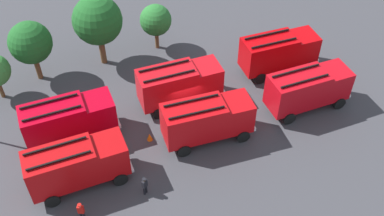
{
  "coord_description": "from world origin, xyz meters",
  "views": [
    {
      "loc": [
        -11.26,
        -24.26,
        27.47
      ],
      "look_at": [
        0.0,
        0.0,
        1.4
      ],
      "focal_mm": 42.87,
      "sensor_mm": 36.0,
      "label": 1
    }
  ],
  "objects_px": {
    "fire_truck_4": "(179,83)",
    "traffic_cone_0": "(190,115)",
    "firefighter_1": "(145,185)",
    "tree_2": "(97,21)",
    "fire_truck_0": "(77,164)",
    "fire_truck_1": "(207,119)",
    "fire_truck_2": "(308,88)",
    "firefighter_0": "(81,211)",
    "traffic_cone_1": "(150,137)",
    "fire_truck_5": "(279,51)",
    "tree_1": "(30,43)",
    "fire_truck_3": "(69,119)",
    "tree_3": "(156,20)"
  },
  "relations": [
    {
      "from": "fire_truck_4",
      "to": "traffic_cone_0",
      "type": "height_order",
      "value": "fire_truck_4"
    },
    {
      "from": "firefighter_1",
      "to": "tree_2",
      "type": "xyz_separation_m",
      "value": [
        1.79,
        15.87,
        3.73
      ]
    },
    {
      "from": "fire_truck_0",
      "to": "fire_truck_1",
      "type": "distance_m",
      "value": 10.28
    },
    {
      "from": "fire_truck_1",
      "to": "tree_2",
      "type": "distance_m",
      "value": 13.91
    },
    {
      "from": "fire_truck_2",
      "to": "firefighter_1",
      "type": "height_order",
      "value": "fire_truck_2"
    },
    {
      "from": "firefighter_0",
      "to": "traffic_cone_1",
      "type": "relative_size",
      "value": 2.56
    },
    {
      "from": "firefighter_0",
      "to": "firefighter_1",
      "type": "relative_size",
      "value": 1.02
    },
    {
      "from": "fire_truck_1",
      "to": "fire_truck_5",
      "type": "xyz_separation_m",
      "value": [
        9.73,
        4.97,
        0.0
      ]
    },
    {
      "from": "fire_truck_2",
      "to": "tree_1",
      "type": "height_order",
      "value": "tree_1"
    },
    {
      "from": "traffic_cone_0",
      "to": "traffic_cone_1",
      "type": "bearing_deg",
      "value": -167.46
    },
    {
      "from": "fire_truck_3",
      "to": "traffic_cone_0",
      "type": "height_order",
      "value": "fire_truck_3"
    },
    {
      "from": "fire_truck_3",
      "to": "firefighter_0",
      "type": "xyz_separation_m",
      "value": [
        -1.29,
        -7.67,
        -1.2
      ]
    },
    {
      "from": "fire_truck_5",
      "to": "traffic_cone_1",
      "type": "xyz_separation_m",
      "value": [
        -13.93,
        -3.25,
        -1.82
      ]
    },
    {
      "from": "fire_truck_0",
      "to": "fire_truck_5",
      "type": "relative_size",
      "value": 0.99
    },
    {
      "from": "fire_truck_3",
      "to": "fire_truck_5",
      "type": "height_order",
      "value": "same"
    },
    {
      "from": "fire_truck_0",
      "to": "traffic_cone_0",
      "type": "relative_size",
      "value": 11.32
    },
    {
      "from": "fire_truck_3",
      "to": "firefighter_1",
      "type": "relative_size",
      "value": 4.37
    },
    {
      "from": "fire_truck_2",
      "to": "fire_truck_4",
      "type": "distance_m",
      "value": 10.71
    },
    {
      "from": "fire_truck_1",
      "to": "tree_3",
      "type": "distance_m",
      "value": 13.01
    },
    {
      "from": "firefighter_0",
      "to": "fire_truck_1",
      "type": "bearing_deg",
      "value": 135.71
    },
    {
      "from": "tree_2",
      "to": "traffic_cone_0",
      "type": "xyz_separation_m",
      "value": [
        4.33,
        -10.29,
        -4.35
      ]
    },
    {
      "from": "tree_1",
      "to": "fire_truck_4",
      "type": "bearing_deg",
      "value": -39.17
    },
    {
      "from": "fire_truck_1",
      "to": "traffic_cone_0",
      "type": "bearing_deg",
      "value": 102.0
    },
    {
      "from": "fire_truck_2",
      "to": "tree_2",
      "type": "xyz_separation_m",
      "value": [
        -13.76,
        13.2,
        2.51
      ]
    },
    {
      "from": "fire_truck_1",
      "to": "fire_truck_3",
      "type": "bearing_deg",
      "value": 162.27
    },
    {
      "from": "firefighter_0",
      "to": "traffic_cone_1",
      "type": "distance_m",
      "value": 8.39
    },
    {
      "from": "traffic_cone_0",
      "to": "tree_3",
      "type": "bearing_deg",
      "value": 83.6
    },
    {
      "from": "fire_truck_1",
      "to": "fire_truck_2",
      "type": "distance_m",
      "value": 9.21
    },
    {
      "from": "tree_1",
      "to": "tree_2",
      "type": "relative_size",
      "value": 0.84
    },
    {
      "from": "fire_truck_0",
      "to": "fire_truck_1",
      "type": "bearing_deg",
      "value": 3.21
    },
    {
      "from": "fire_truck_2",
      "to": "firefighter_1",
      "type": "relative_size",
      "value": 4.38
    },
    {
      "from": "tree_1",
      "to": "traffic_cone_0",
      "type": "relative_size",
      "value": 9.05
    },
    {
      "from": "fire_truck_2",
      "to": "tree_2",
      "type": "bearing_deg",
      "value": 139.44
    },
    {
      "from": "traffic_cone_1",
      "to": "fire_truck_3",
      "type": "bearing_deg",
      "value": 153.24
    },
    {
      "from": "firefighter_1",
      "to": "fire_truck_4",
      "type": "bearing_deg",
      "value": -68.72
    },
    {
      "from": "tree_2",
      "to": "fire_truck_0",
      "type": "bearing_deg",
      "value": -113.75
    },
    {
      "from": "fire_truck_4",
      "to": "traffic_cone_0",
      "type": "bearing_deg",
      "value": -84.88
    },
    {
      "from": "fire_truck_5",
      "to": "tree_2",
      "type": "height_order",
      "value": "tree_2"
    },
    {
      "from": "fire_truck_3",
      "to": "tree_3",
      "type": "distance_m",
      "value": 13.61
    },
    {
      "from": "fire_truck_4",
      "to": "traffic_cone_1",
      "type": "relative_size",
      "value": 11.08
    },
    {
      "from": "firefighter_1",
      "to": "tree_3",
      "type": "bearing_deg",
      "value": -54.96
    },
    {
      "from": "fire_truck_4",
      "to": "tree_3",
      "type": "bearing_deg",
      "value": 86.21
    },
    {
      "from": "fire_truck_5",
      "to": "tree_1",
      "type": "xyz_separation_m",
      "value": [
        -20.3,
        8.17,
        1.78
      ]
    },
    {
      "from": "fire_truck_2",
      "to": "tree_1",
      "type": "relative_size",
      "value": 1.25
    },
    {
      "from": "fire_truck_2",
      "to": "fire_truck_4",
      "type": "height_order",
      "value": "same"
    },
    {
      "from": "tree_2",
      "to": "tree_3",
      "type": "relative_size",
      "value": 1.48
    },
    {
      "from": "firefighter_0",
      "to": "tree_2",
      "type": "xyz_separation_m",
      "value": [
        6.44,
        16.06,
        3.72
      ]
    },
    {
      "from": "fire_truck_4",
      "to": "tree_2",
      "type": "relative_size",
      "value": 1.06
    },
    {
      "from": "fire_truck_0",
      "to": "firefighter_0",
      "type": "bearing_deg",
      "value": -100.64
    },
    {
      "from": "firefighter_0",
      "to": "tree_1",
      "type": "bearing_deg",
      "value": -151.83
    }
  ]
}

